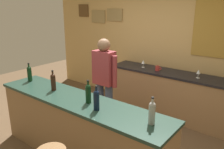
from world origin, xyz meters
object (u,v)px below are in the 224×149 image
wine_bottle_b (53,81)px  coffee_mug (158,68)px  wine_bottle_d (96,99)px  wine_bottle_a (29,73)px  wine_bottle_e (152,112)px  wine_glass_a (143,62)px  wine_glass_b (198,72)px  wine_bottle_c (88,93)px  bartender (104,79)px

wine_bottle_b → coffee_mug: 2.09m
wine_bottle_d → wine_bottle_a: bearing=175.1°
wine_bottle_b → wine_bottle_e: same height
wine_bottle_d → wine_glass_a: (-0.62, 2.11, -0.05)m
wine_bottle_b → wine_glass_a: size_ratio=1.97×
wine_bottle_d → wine_glass_a: bearing=106.3°
wine_bottle_b → wine_glass_b: bearing=53.7°
wine_bottle_a → wine_bottle_e: 2.29m
wine_glass_a → wine_bottle_c: bearing=-79.0°
bartender → coffee_mug: 1.22m
bartender → wine_bottle_b: bearing=-109.6°
wine_bottle_c → wine_bottle_e: size_ratio=1.00×
wine_bottle_e → coffee_mug: size_ratio=2.45×
wine_bottle_c → wine_glass_b: bearing=69.7°
bartender → wine_bottle_d: size_ratio=5.29×
wine_bottle_e → wine_glass_b: 1.99m
bartender → wine_bottle_d: bartender is taller
wine_glass_b → coffee_mug: wine_glass_b is taller
wine_bottle_b → coffee_mug: size_ratio=2.45×
bartender → wine_bottle_a: bearing=-140.4°
wine_bottle_a → wine_bottle_b: bearing=-2.7°
wine_glass_a → wine_glass_b: bearing=-1.2°
wine_bottle_c → wine_bottle_d: same height
wine_bottle_c → coffee_mug: size_ratio=2.45×
bartender → wine_bottle_c: bearing=-62.4°
coffee_mug → wine_bottle_a: bearing=-124.4°
wine_bottle_b → wine_bottle_e: (1.63, -0.00, 0.00)m
wine_bottle_c → wine_glass_a: (-0.39, 2.02, -0.05)m
wine_bottle_e → wine_bottle_d: bearing=-171.2°
bartender → wine_glass_b: 1.65m
wine_glass_b → wine_bottle_c: bearing=-110.3°
wine_glass_b → wine_bottle_a: bearing=-137.3°
wine_bottle_c → wine_bottle_d: 0.24m
wine_bottle_d → coffee_mug: (-0.27, 2.08, -0.11)m
wine_bottle_d → wine_glass_b: wine_bottle_d is taller
wine_glass_a → wine_glass_b: size_ratio=1.00×
wine_bottle_d → wine_glass_b: (0.51, 2.09, -0.05)m
bartender → wine_glass_a: 1.19m
bartender → wine_bottle_d: 1.14m
wine_bottle_e → wine_glass_b: size_ratio=1.97×
wine_bottle_a → coffee_mug: bearing=55.6°
wine_bottle_d → wine_glass_b: bearing=76.2°
wine_bottle_a → wine_bottle_d: same height
wine_bottle_b → wine_bottle_d: size_ratio=1.00×
wine_bottle_d → wine_glass_a: 2.20m
wine_bottle_e → wine_glass_a: (-1.30, 2.01, -0.05)m
wine_bottle_c → wine_bottle_d: bearing=-23.0°
wine_bottle_a → coffee_mug: size_ratio=2.45×
wine_bottle_b → coffee_mug: bearing=71.1°
wine_bottle_b → wine_bottle_e: size_ratio=1.00×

